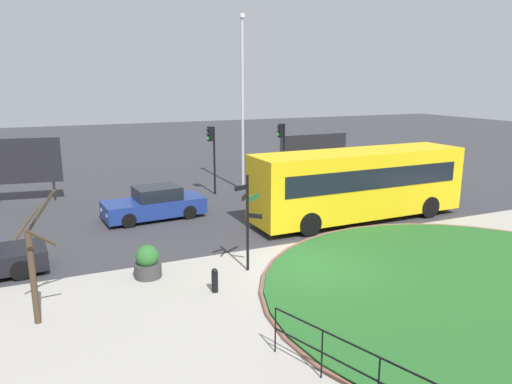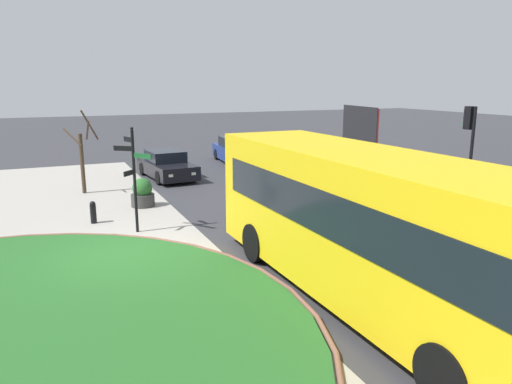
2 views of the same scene
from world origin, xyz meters
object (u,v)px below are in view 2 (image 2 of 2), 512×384
Objects in this scene: billboard_left at (360,129)px; street_tree_bare at (83,156)px; car_trailing at (237,151)px; traffic_light_near at (469,136)px; bollard_foreground at (93,212)px; car_far_lane at (167,165)px; car_near_lane at (320,183)px; signpost_directional at (134,172)px; planter_near_signpost at (143,194)px; bus_yellow at (371,226)px.

billboard_left is 14.26m from street_tree_bare.
car_trailing is 14.43m from traffic_light_near.
bollard_foreground is at bearing -61.77° from billboard_left.
car_far_lane is 1.22× the size of billboard_left.
car_near_lane is 8.08m from billboard_left.
traffic_light_near is 14.88m from street_tree_bare.
car_trailing is at bearing 145.53° from signpost_directional.
signpost_directional is 0.71× the size of car_near_lane.
traffic_light_near is at bearing 77.17° from signpost_directional.
car_far_lane is 1.29× the size of street_tree_bare.
street_tree_bare is at bearing -150.69° from planter_near_signpost.
car_far_lane is 5.61m from planter_near_signpost.
car_trailing is at bearing -122.29° from billboard_left.
bollard_foreground is 0.16× the size of car_near_lane.
car_near_lane reaches higher than planter_near_signpost.
car_far_lane is 4.15× the size of planter_near_signpost.
car_trailing is at bearing 137.76° from bollard_foreground.
planter_near_signpost is (3.81, -12.45, -1.63)m from billboard_left.
bollard_foreground is at bearing -50.26° from planter_near_signpost.
signpost_directional is at bearing -153.75° from bus_yellow.
billboard_left is (-5.48, 5.76, 1.45)m from car_near_lane.
bollard_foreground is at bearing -36.65° from car_trailing.
bollard_foreground is at bearing -1.59° from street_tree_bare.
traffic_light_near is at bearing 120.08° from bus_yellow.
billboard_left is (-9.45, 2.32, -0.64)m from traffic_light_near.
signpost_directional is 0.88× the size of billboard_left.
bollard_foreground is 15.45m from billboard_left.
bollard_foreground is at bearing 84.44° from car_near_lane.
street_tree_bare reaches higher than car_trailing.
bus_yellow is 2.87× the size of street_tree_bare.
signpost_directional reaches higher than bus_yellow.
car_trailing is at bearing 165.86° from bus_yellow.
street_tree_bare reaches higher than car_far_lane.
planter_near_signpost is at bearing 165.75° from signpost_directional.
billboard_left is 13.12m from planter_near_signpost.
planter_near_signpost is at bearing -27.20° from car_far_lane.
signpost_directional is at bearing 71.92° from traffic_light_near.
bus_yellow is at bearing 149.81° from car_near_lane.
bus_yellow reaches higher than bollard_foreground.
traffic_light_near is (-4.43, 7.38, 1.07)m from bus_yellow.
traffic_light_near is 11.81m from planter_near_signpost.
planter_near_signpost is at bearing -34.82° from car_trailing.
car_near_lane is at bearing -38.78° from billboard_left.
traffic_light_near is 1.07× the size of street_tree_bare.
bus_yellow is 16.94m from billboard_left.
traffic_light_near is (4.05, 12.05, 2.37)m from bollard_foreground.
car_trailing is at bearing 7.10° from traffic_light_near.
signpost_directional is 8.94m from car_far_lane.
car_near_lane is 1.02× the size of car_trailing.
bus_yellow is 2.18× the size of car_near_lane.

